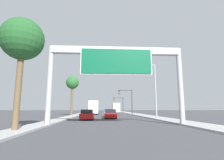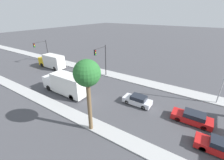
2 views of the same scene
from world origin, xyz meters
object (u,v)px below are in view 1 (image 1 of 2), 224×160
object	(u,v)px
sign_gantry	(116,64)
street_lamp_right	(154,86)
traffic_light_near_intersection	(128,98)
car_near_right	(87,115)
palm_tree_foreground	(22,41)
truck_box_secondary	(94,108)
car_near_left	(108,113)
truck_box_primary	(116,108)
car_far_right	(110,114)
palm_tree_background	(72,84)
traffic_light_mid_block	(120,102)

from	to	relation	value
sign_gantry	street_lamp_right	world-z (taller)	street_lamp_right
sign_gantry	traffic_light_near_intersection	xyz separation A→B (m)	(5.62, 30.10, -1.52)
car_near_right	palm_tree_foreground	size ratio (longest dim) A/B	0.53
truck_box_secondary	traffic_light_near_intersection	size ratio (longest dim) A/B	1.30
car_near_right	street_lamp_right	size ratio (longest dim) A/B	0.52
car_near_left	truck_box_primary	world-z (taller)	truck_box_primary
car_far_right	truck_box_primary	xyz separation A→B (m)	(3.50, 32.03, 1.00)
car_near_left	traffic_light_near_intersection	bearing A→B (deg)	61.98
street_lamp_right	truck_box_primary	bearing A→B (deg)	95.11
sign_gantry	palm_tree_foreground	size ratio (longest dim) A/B	1.60
sign_gantry	palm_tree_foreground	distance (m)	8.45
street_lamp_right	sign_gantry	bearing A→B (deg)	-124.99
sign_gantry	car_near_right	distance (m)	11.10
car_near_left	traffic_light_near_intersection	xyz separation A→B (m)	(5.62, 10.57, 3.76)
car_near_right	palm_tree_foreground	world-z (taller)	palm_tree_foreground
traffic_light_near_intersection	car_near_right	bearing A→B (deg)	-113.49
car_far_right	palm_tree_foreground	distance (m)	18.61
sign_gantry	truck_box_secondary	distance (m)	31.65
sign_gantry	truck_box_primary	xyz separation A→B (m)	(3.50, 44.09, -4.28)
traffic_light_near_intersection	street_lamp_right	distance (m)	20.70
truck_box_secondary	palm_tree_background	distance (m)	11.49
car_far_right	car_near_left	xyz separation A→B (m)	(0.00, 7.47, 0.01)
car_near_right	palm_tree_background	xyz separation A→B (m)	(-4.44, 12.86, 6.33)
truck_box_primary	palm_tree_background	distance (m)	25.47
truck_box_secondary	traffic_light_mid_block	size ratio (longest dim) A/B	1.48
car_near_right	traffic_light_near_intersection	size ratio (longest dim) A/B	0.66
sign_gantry	car_far_right	distance (m)	13.16
traffic_light_mid_block	car_near_right	bearing A→B (deg)	-102.38
traffic_light_mid_block	palm_tree_background	world-z (taller)	palm_tree_background
car_near_right	traffic_light_near_intersection	world-z (taller)	traffic_light_near_intersection
traffic_light_mid_block	palm_tree_foreground	xyz separation A→B (m)	(-12.96, -54.01, 2.73)
truck_box_primary	palm_tree_background	xyz separation A→B (m)	(-11.44, -22.13, 5.32)
traffic_light_near_intersection	palm_tree_background	bearing A→B (deg)	-149.04
car_near_left	truck_box_primary	xyz separation A→B (m)	(3.50, 24.56, 1.00)
car_near_right	traffic_light_mid_block	size ratio (longest dim) A/B	0.76
palm_tree_foreground	palm_tree_background	bearing A→B (deg)	91.06
car_near_right	truck_box_secondary	world-z (taller)	truck_box_secondary
truck_box_primary	truck_box_secondary	xyz separation A→B (m)	(-7.00, -12.91, 0.10)
truck_box_secondary	palm_tree_foreground	xyz separation A→B (m)	(-3.96, -35.09, 4.88)
car_near_left	traffic_light_near_intersection	world-z (taller)	traffic_light_near_intersection
sign_gantry	traffic_light_near_intersection	distance (m)	30.66
sign_gantry	truck_box_primary	distance (m)	44.43
traffic_light_near_intersection	street_lamp_right	bearing A→B (deg)	-87.31
truck_box_secondary	palm_tree_background	xyz separation A→B (m)	(-4.44, -9.22, 5.23)
sign_gantry	truck_box_primary	size ratio (longest dim) A/B	1.77
car_near_left	street_lamp_right	xyz separation A→B (m)	(6.60, -10.11, 4.26)
car_far_right	traffic_light_mid_block	distance (m)	38.58
traffic_light_near_intersection	street_lamp_right	world-z (taller)	street_lamp_right
traffic_light_near_intersection	palm_tree_foreground	size ratio (longest dim) A/B	0.80
car_far_right	palm_tree_background	size ratio (longest dim) A/B	0.54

